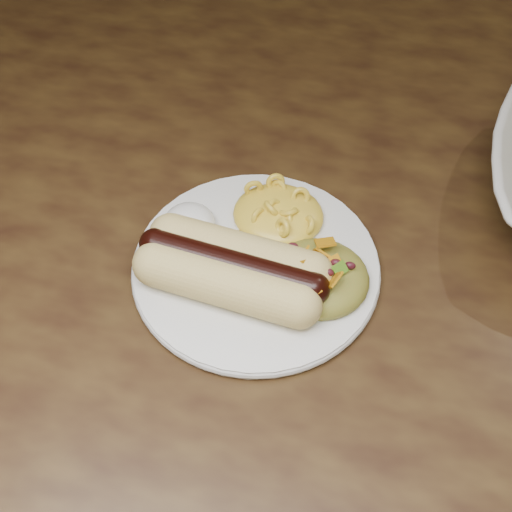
# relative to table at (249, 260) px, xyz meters

# --- Properties ---
(floor) EXTENTS (4.00, 4.00, 0.00)m
(floor) POSITION_rel_table_xyz_m (0.00, 0.00, -0.66)
(floor) COLOR #44301B
(floor) RESTS_ON ground
(table) EXTENTS (1.60, 0.90, 0.75)m
(table) POSITION_rel_table_xyz_m (0.00, 0.00, 0.00)
(table) COLOR #433015
(table) RESTS_ON floor
(plate) EXTENTS (0.27, 0.27, 0.01)m
(plate) POSITION_rel_table_xyz_m (0.03, -0.08, 0.10)
(plate) COLOR white
(plate) RESTS_ON table
(hotdog) EXTENTS (0.14, 0.08, 0.04)m
(hotdog) POSITION_rel_table_xyz_m (0.01, -0.10, 0.12)
(hotdog) COLOR #FEEB9D
(hotdog) RESTS_ON plate
(mac_and_cheese) EXTENTS (0.09, 0.09, 0.03)m
(mac_and_cheese) POSITION_rel_table_xyz_m (0.03, -0.02, 0.12)
(mac_and_cheese) COLOR gold
(mac_and_cheese) RESTS_ON plate
(sour_cream) EXTENTS (0.06, 0.06, 0.03)m
(sour_cream) POSITION_rel_table_xyz_m (-0.04, -0.06, 0.12)
(sour_cream) COLOR white
(sour_cream) RESTS_ON plate
(taco_salad) EXTENTS (0.08, 0.08, 0.04)m
(taco_salad) POSITION_rel_table_xyz_m (0.08, -0.08, 0.12)
(taco_salad) COLOR #B16420
(taco_salad) RESTS_ON plate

